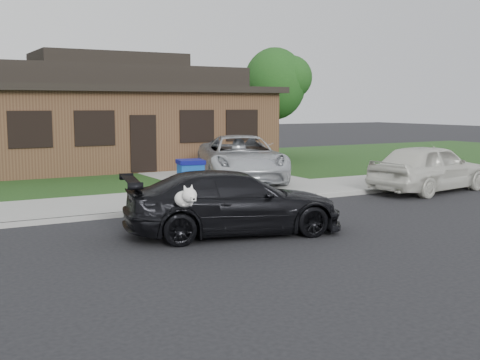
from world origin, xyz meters
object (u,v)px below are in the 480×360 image
minivan (241,158)px  sedan (234,203)px  white_compact (429,168)px  recycling_bin (191,181)px

minivan → sedan: bearing=-100.6°
sedan → white_compact: 8.48m
sedan → white_compact: white_compact is taller
white_compact → recycling_bin: bearing=72.0°
white_compact → recycling_bin: size_ratio=3.92×
minivan → recycling_bin: size_ratio=4.86×
recycling_bin → sedan: bearing=-88.7°
sedan → recycling_bin: bearing=2.0°
sedan → recycling_bin: (0.66, 3.55, 0.02)m
sedan → recycling_bin: 3.61m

